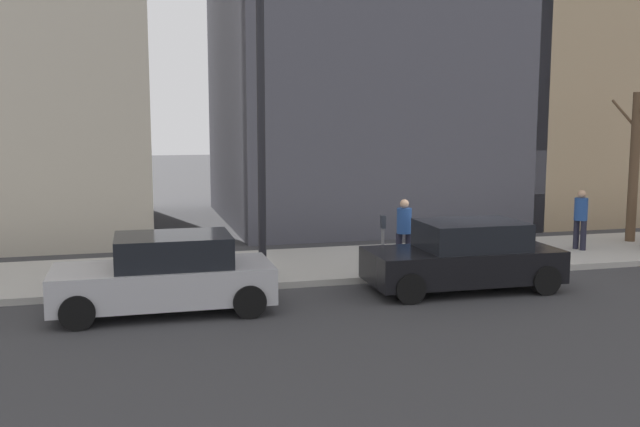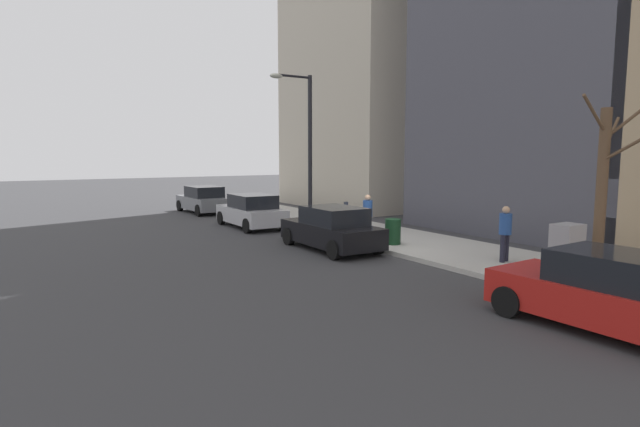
{
  "view_description": "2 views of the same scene",
  "coord_description": "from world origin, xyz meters",
  "px_view_note": "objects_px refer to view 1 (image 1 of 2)",
  "views": [
    {
      "loc": [
        -15.15,
        7.72,
        3.76
      ],
      "look_at": [
        1.19,
        3.33,
        1.5
      ],
      "focal_mm": 40.0,
      "sensor_mm": 36.0,
      "label": 1
    },
    {
      "loc": [
        -10.59,
        -13.71,
        3.31
      ],
      "look_at": [
        0.47,
        3.91,
        0.85
      ],
      "focal_mm": 28.0,
      "sensor_mm": 36.0,
      "label": 2
    }
  ],
  "objects_px": {
    "streetlamp": "(263,107)",
    "pedestrian_far_corner": "(404,229)",
    "pedestrian_midblock": "(581,216)",
    "bare_tree": "(635,162)",
    "parking_meter": "(383,237)",
    "parked_car_silver": "(166,275)",
    "trash_bin": "(462,246)",
    "parked_car_black": "(465,257)"
  },
  "relations": [
    {
      "from": "pedestrian_far_corner",
      "to": "parked_car_silver",
      "type": "bearing_deg",
      "value": 31.16
    },
    {
      "from": "parked_car_black",
      "to": "parking_meter",
      "type": "xyz_separation_m",
      "value": [
        1.55,
        1.35,
        0.24
      ]
    },
    {
      "from": "parking_meter",
      "to": "bare_tree",
      "type": "relative_size",
      "value": 0.29
    },
    {
      "from": "parked_car_black",
      "to": "trash_bin",
      "type": "distance_m",
      "value": 2.21
    },
    {
      "from": "trash_bin",
      "to": "pedestrian_far_corner",
      "type": "relative_size",
      "value": 0.54
    },
    {
      "from": "pedestrian_midblock",
      "to": "pedestrian_far_corner",
      "type": "height_order",
      "value": "same"
    },
    {
      "from": "parking_meter",
      "to": "trash_bin",
      "type": "xyz_separation_m",
      "value": [
        0.45,
        -2.26,
        -0.38
      ]
    },
    {
      "from": "pedestrian_far_corner",
      "to": "bare_tree",
      "type": "bearing_deg",
      "value": -157.53
    },
    {
      "from": "parked_car_silver",
      "to": "pedestrian_far_corner",
      "type": "xyz_separation_m",
      "value": [
        2.18,
        -5.82,
        0.35
      ]
    },
    {
      "from": "streetlamp",
      "to": "pedestrian_midblock",
      "type": "xyz_separation_m",
      "value": [
        1.5,
        -9.14,
        -2.93
      ]
    },
    {
      "from": "pedestrian_midblock",
      "to": "pedestrian_far_corner",
      "type": "bearing_deg",
      "value": 83.7
    },
    {
      "from": "trash_bin",
      "to": "bare_tree",
      "type": "bearing_deg",
      "value": -75.05
    },
    {
      "from": "parked_car_black",
      "to": "pedestrian_midblock",
      "type": "distance_m",
      "value": 5.73
    },
    {
      "from": "streetlamp",
      "to": "pedestrian_far_corner",
      "type": "relative_size",
      "value": 3.92
    },
    {
      "from": "bare_tree",
      "to": "pedestrian_midblock",
      "type": "xyz_separation_m",
      "value": [
        -0.81,
        2.33,
        -1.4
      ]
    },
    {
      "from": "parked_car_silver",
      "to": "trash_bin",
      "type": "bearing_deg",
      "value": -73.27
    },
    {
      "from": "parking_meter",
      "to": "pedestrian_midblock",
      "type": "relative_size",
      "value": 0.81
    },
    {
      "from": "streetlamp",
      "to": "pedestrian_midblock",
      "type": "bearing_deg",
      "value": -80.66
    },
    {
      "from": "parking_meter",
      "to": "bare_tree",
      "type": "bearing_deg",
      "value": -76.01
    },
    {
      "from": "parking_meter",
      "to": "pedestrian_far_corner",
      "type": "height_order",
      "value": "pedestrian_far_corner"
    },
    {
      "from": "bare_tree",
      "to": "pedestrian_far_corner",
      "type": "bearing_deg",
      "value": 101.83
    },
    {
      "from": "parking_meter",
      "to": "pedestrian_midblock",
      "type": "distance_m",
      "value": 6.42
    },
    {
      "from": "trash_bin",
      "to": "pedestrian_far_corner",
      "type": "bearing_deg",
      "value": 88.35
    },
    {
      "from": "parked_car_silver",
      "to": "pedestrian_midblock",
      "type": "xyz_separation_m",
      "value": [
        3.02,
        -11.38,
        0.35
      ]
    },
    {
      "from": "parked_car_silver",
      "to": "streetlamp",
      "type": "xyz_separation_m",
      "value": [
        1.52,
        -2.23,
        3.28
      ]
    },
    {
      "from": "trash_bin",
      "to": "pedestrian_midblock",
      "type": "distance_m",
      "value": 4.15
    },
    {
      "from": "parked_car_silver",
      "to": "pedestrian_midblock",
      "type": "distance_m",
      "value": 11.78
    },
    {
      "from": "pedestrian_midblock",
      "to": "streetlamp",
      "type": "bearing_deg",
      "value": 84.42
    },
    {
      "from": "bare_tree",
      "to": "trash_bin",
      "type": "distance_m",
      "value": 6.84
    },
    {
      "from": "parked_car_silver",
      "to": "parking_meter",
      "type": "xyz_separation_m",
      "value": [
        1.69,
        -5.1,
        0.24
      ]
    },
    {
      "from": "bare_tree",
      "to": "parking_meter",
      "type": "bearing_deg",
      "value": 103.99
    },
    {
      "from": "parked_car_black",
      "to": "trash_bin",
      "type": "height_order",
      "value": "parked_car_black"
    },
    {
      "from": "pedestrian_midblock",
      "to": "pedestrian_far_corner",
      "type": "xyz_separation_m",
      "value": [
        -0.84,
        5.55,
        0.0
      ]
    },
    {
      "from": "parked_car_black",
      "to": "bare_tree",
      "type": "relative_size",
      "value": 0.91
    },
    {
      "from": "parked_car_black",
      "to": "pedestrian_midblock",
      "type": "relative_size",
      "value": 2.55
    },
    {
      "from": "parked_car_black",
      "to": "pedestrian_midblock",
      "type": "xyz_separation_m",
      "value": [
        2.89,
        -4.94,
        0.35
      ]
    },
    {
      "from": "parked_car_black",
      "to": "pedestrian_far_corner",
      "type": "distance_m",
      "value": 2.16
    },
    {
      "from": "bare_tree",
      "to": "trash_bin",
      "type": "xyz_separation_m",
      "value": [
        -1.7,
        6.35,
        -1.89
      ]
    },
    {
      "from": "streetlamp",
      "to": "parked_car_silver",
      "type": "bearing_deg",
      "value": 124.2
    },
    {
      "from": "parked_car_silver",
      "to": "bare_tree",
      "type": "relative_size",
      "value": 0.91
    },
    {
      "from": "streetlamp",
      "to": "pedestrian_far_corner",
      "type": "height_order",
      "value": "streetlamp"
    },
    {
      "from": "bare_tree",
      "to": "pedestrian_midblock",
      "type": "distance_m",
      "value": 2.84
    }
  ]
}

